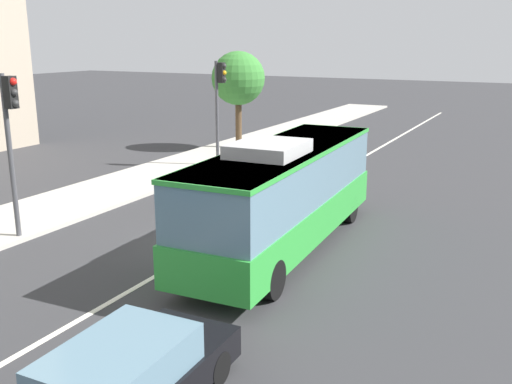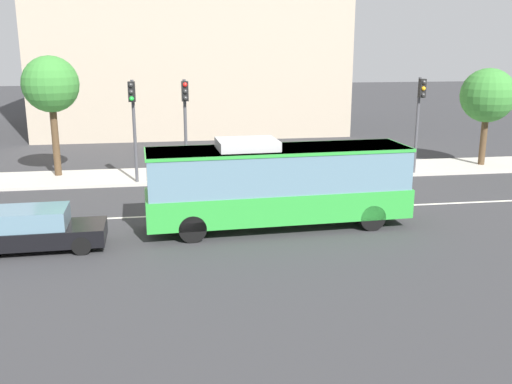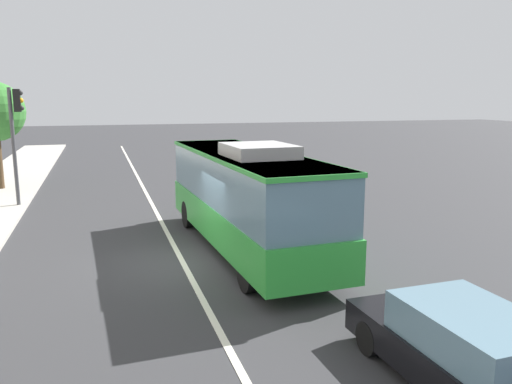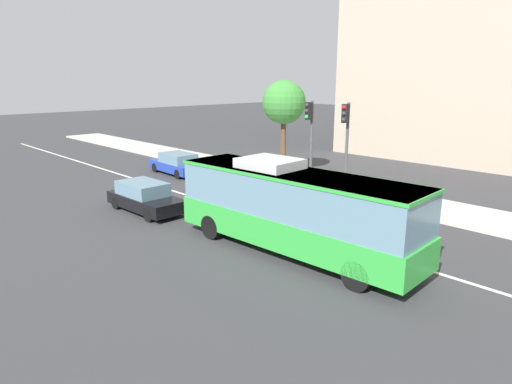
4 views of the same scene
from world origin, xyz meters
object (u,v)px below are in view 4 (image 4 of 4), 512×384
Objects in this scene: sedan_black at (145,197)px; sedan_blue at (177,164)px; traffic_light_mid_block at (346,134)px; street_tree_kerbside_centre at (284,103)px; transit_bus at (293,206)px; traffic_light_near_corner at (310,130)px.

sedan_blue is (-6.47, 6.26, 0.00)m from sedan_black.
street_tree_kerbside_centre is (-6.70, 2.45, 1.26)m from traffic_light_mid_block.
transit_bus is 9.76m from traffic_light_near_corner.
transit_bus is 8.82m from sedan_black.
sedan_blue is at bearing -69.61° from traffic_light_near_corner.
transit_bus is 16.00m from sedan_blue.
traffic_light_mid_block is at bearing 109.83° from transit_bus.
traffic_light_near_corner is at bearing 69.94° from sedan_black.
traffic_light_near_corner is at bearing -161.76° from sedan_blue.
transit_bus is 14.42m from street_tree_kerbside_centre.
traffic_light_near_corner is at bearing 123.60° from transit_bus.
street_tree_kerbside_centre reaches higher than sedan_blue.
street_tree_kerbside_centre is at bearing -134.01° from sedan_blue.
transit_bus is at bearing 6.25° from sedan_black.
traffic_light_mid_block is (11.97, 2.57, 2.84)m from sedan_blue.
street_tree_kerbside_centre is (5.28, 5.02, 4.10)m from sedan_blue.
sedan_blue is at bearing -136.46° from street_tree_kerbside_centre.
traffic_light_near_corner is 0.82× the size of street_tree_kerbside_centre.
street_tree_kerbside_centre is (-9.86, 10.09, 3.02)m from transit_bus.
sedan_black is at bearing -174.84° from transit_bus.
traffic_light_mid_block is 7.24m from street_tree_kerbside_centre.
traffic_light_near_corner is 1.00× the size of traffic_light_mid_block.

